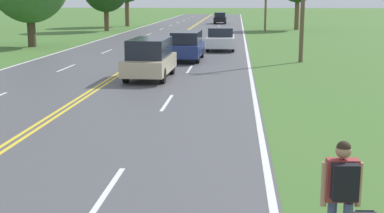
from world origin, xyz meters
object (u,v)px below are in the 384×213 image
car_black_van_receding (220,18)px  car_champagne_van_approaching (150,58)px  car_white_sedan_mid_far (221,39)px  hitchhiker_person (342,187)px  car_dark_blue_suv_mid_near (187,45)px

car_black_van_receding → car_champagne_van_approaching: bearing=-1.2°
car_champagne_van_approaching → car_white_sedan_mid_far: size_ratio=1.07×
car_black_van_receding → car_white_sedan_mid_far: bearing=2.3°
hitchhiker_person → car_black_van_receding: bearing=-0.1°
car_dark_blue_suv_mid_near → car_white_sedan_mid_far: (1.81, 6.49, -0.10)m
car_white_sedan_mid_far → car_champagne_van_approaching: bearing=-12.1°
hitchhiker_person → car_champagne_van_approaching: size_ratio=0.36×
car_dark_blue_suv_mid_near → car_black_van_receding: size_ratio=1.02×
car_champagne_van_approaching → car_black_van_receding: 53.88m
car_white_sedan_mid_far → car_black_van_receding: 39.97m
car_champagne_van_approaching → car_white_sedan_mid_far: bearing=169.7°
hitchhiker_person → car_black_van_receding: (-3.98, 70.78, -0.18)m
hitchhiker_person → car_dark_blue_suv_mid_near: bearing=7.1°
car_dark_blue_suv_mid_near → hitchhiker_person: bearing=11.4°
car_dark_blue_suv_mid_near → car_white_sedan_mid_far: size_ratio=1.09×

